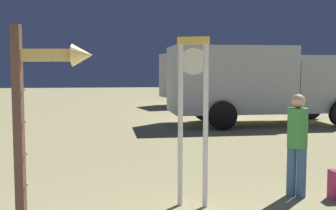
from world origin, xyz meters
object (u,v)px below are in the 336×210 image
(standing_clock, at_px, (193,106))
(box_truck_near, at_px, (251,81))
(arrow_sign, at_px, (43,99))
(person_near_clock, at_px, (297,140))
(box_truck_far, at_px, (223,76))

(standing_clock, xyz_separation_m, box_truck_near, (3.61, 8.20, 0.08))
(arrow_sign, height_order, box_truck_near, box_truck_near)
(person_near_clock, bearing_deg, box_truck_near, 76.00)
(box_truck_near, bearing_deg, box_truck_far, 81.87)
(standing_clock, height_order, box_truck_far, box_truck_far)
(box_truck_far, bearing_deg, standing_clock, -106.40)
(person_near_clock, xyz_separation_m, box_truck_near, (1.99, 7.98, 0.62))
(standing_clock, height_order, box_truck_near, box_truck_near)
(standing_clock, xyz_separation_m, person_near_clock, (1.62, 0.22, -0.55))
(arrow_sign, bearing_deg, box_truck_far, 68.69)
(standing_clock, xyz_separation_m, arrow_sign, (-1.86, -0.83, 0.17))
(arrow_sign, distance_m, person_near_clock, 3.71)
(box_truck_near, bearing_deg, person_near_clock, -104.00)
(standing_clock, bearing_deg, box_truck_near, 66.26)
(person_near_clock, height_order, box_truck_far, box_truck_far)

